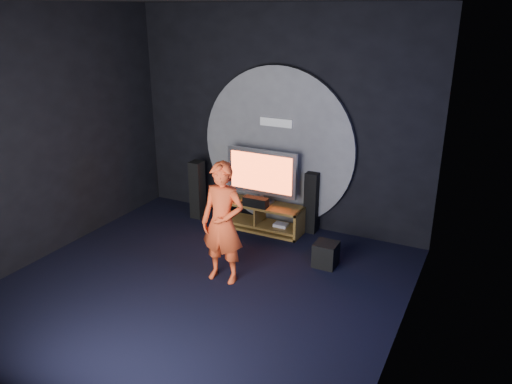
% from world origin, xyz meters
% --- Properties ---
extents(floor, '(5.00, 5.00, 0.00)m').
position_xyz_m(floor, '(0.00, 0.00, 0.00)').
color(floor, black).
rests_on(floor, ground).
extents(back_wall, '(5.00, 0.04, 3.50)m').
position_xyz_m(back_wall, '(0.00, 2.50, 1.75)').
color(back_wall, black).
rests_on(back_wall, ground).
extents(front_wall, '(5.00, 0.04, 3.50)m').
position_xyz_m(front_wall, '(0.00, -2.50, 1.75)').
color(front_wall, black).
rests_on(front_wall, ground).
extents(left_wall, '(0.04, 5.00, 3.50)m').
position_xyz_m(left_wall, '(-2.50, 0.00, 1.75)').
color(left_wall, black).
rests_on(left_wall, ground).
extents(right_wall, '(0.04, 5.00, 3.50)m').
position_xyz_m(right_wall, '(2.50, 0.00, 1.75)').
color(right_wall, black).
rests_on(right_wall, ground).
extents(wall_disc_panel, '(2.60, 0.11, 2.60)m').
position_xyz_m(wall_disc_panel, '(0.00, 2.44, 1.30)').
color(wall_disc_panel, '#515156').
rests_on(wall_disc_panel, ground).
extents(media_console, '(1.44, 0.45, 0.45)m').
position_xyz_m(media_console, '(-0.11, 2.05, 0.19)').
color(media_console, olive).
rests_on(media_console, ground).
extents(tv, '(1.20, 0.22, 0.88)m').
position_xyz_m(tv, '(-0.12, 2.12, 0.93)').
color(tv, '#B4B4BC').
rests_on(tv, media_console).
extents(center_speaker, '(0.40, 0.15, 0.15)m').
position_xyz_m(center_speaker, '(-0.12, 1.90, 0.53)').
color(center_speaker, black).
rests_on(center_speaker, media_console).
extents(remote, '(0.18, 0.05, 0.02)m').
position_xyz_m(remote, '(-0.47, 1.93, 0.46)').
color(remote, black).
rests_on(remote, media_console).
extents(tower_speaker_left, '(0.20, 0.22, 1.00)m').
position_xyz_m(tower_speaker_left, '(-1.29, 2.02, 0.50)').
color(tower_speaker_left, black).
rests_on(tower_speaker_left, ground).
extents(tower_speaker_right, '(0.20, 0.22, 1.00)m').
position_xyz_m(tower_speaker_right, '(0.66, 2.35, 0.50)').
color(tower_speaker_right, black).
rests_on(tower_speaker_right, ground).
extents(subwoofer, '(0.31, 0.31, 0.35)m').
position_xyz_m(subwoofer, '(1.26, 1.36, 0.17)').
color(subwoofer, black).
rests_on(subwoofer, ground).
extents(player, '(0.61, 0.42, 1.63)m').
position_xyz_m(player, '(0.17, 0.39, 0.81)').
color(player, '#D6421D').
rests_on(player, ground).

